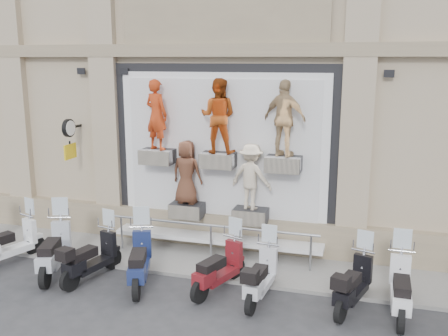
{
  "coord_description": "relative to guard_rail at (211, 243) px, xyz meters",
  "views": [
    {
      "loc": [
        3.4,
        -8.39,
        4.66
      ],
      "look_at": [
        0.35,
        1.9,
        2.3
      ],
      "focal_mm": 40.0,
      "sensor_mm": 36.0,
      "label": 1
    }
  ],
  "objects": [
    {
      "name": "ground",
      "position": [
        0.0,
        -2.0,
        -0.47
      ],
      "size": [
        90.0,
        90.0,
        0.0
      ],
      "primitive_type": "plane",
      "color": "#313133",
      "rests_on": "ground"
    },
    {
      "name": "sidewalk",
      "position": [
        0.0,
        0.1,
        -0.43
      ],
      "size": [
        16.0,
        2.2,
        0.08
      ],
      "primitive_type": "cube",
      "color": "gray",
      "rests_on": "ground"
    },
    {
      "name": "building",
      "position": [
        0.0,
        5.0,
        5.54
      ],
      "size": [
        14.0,
        8.6,
        12.0
      ],
      "primitive_type": null,
      "color": "tan",
      "rests_on": "ground"
    },
    {
      "name": "shop_vitrine",
      "position": [
        0.08,
        0.75,
        1.96
      ],
      "size": [
        5.6,
        0.83,
        4.3
      ],
      "color": "black",
      "rests_on": "ground"
    },
    {
      "name": "guard_rail",
      "position": [
        0.0,
        0.0,
        0.0
      ],
      "size": [
        5.06,
        0.1,
        0.93
      ],
      "primitive_type": null,
      "color": "#9EA0A5",
      "rests_on": "ground"
    },
    {
      "name": "clock_sign_bracket",
      "position": [
        -3.9,
        0.47,
        2.34
      ],
      "size": [
        0.1,
        0.8,
        1.02
      ],
      "color": "black",
      "rests_on": "ground"
    },
    {
      "name": "scooter_b",
      "position": [
        -4.41,
        -1.43,
        0.26
      ],
      "size": [
        1.06,
        1.86,
        1.45
      ],
      "primitive_type": null,
      "rotation": [
        0.0,
        0.0,
        -0.32
      ],
      "color": "white",
      "rests_on": "ground"
    },
    {
      "name": "scooter_c",
      "position": [
        -3.09,
        -1.6,
        0.32
      ],
      "size": [
        1.15,
        2.02,
        1.58
      ],
      "primitive_type": null,
      "rotation": [
        0.0,
        0.0,
        0.32
      ],
      "color": "#A8ADB6",
      "rests_on": "ground"
    },
    {
      "name": "scooter_d",
      "position": [
        -2.16,
        -1.61,
        0.25
      ],
      "size": [
        0.9,
        1.82,
        1.42
      ],
      "primitive_type": null,
      "rotation": [
        0.0,
        0.0,
        -0.24
      ],
      "color": "black",
      "rests_on": "ground"
    },
    {
      "name": "scooter_e",
      "position": [
        -1.06,
        -1.57,
        0.3
      ],
      "size": [
        1.16,
        1.97,
        1.54
      ],
      "primitive_type": null,
      "rotation": [
        0.0,
        0.0,
        0.34
      ],
      "color": "#16214E",
      "rests_on": "ground"
    },
    {
      "name": "scooter_f",
      "position": [
        0.61,
        -1.35,
        0.24
      ],
      "size": [
        1.06,
        1.81,
        1.42
      ],
      "primitive_type": null,
      "rotation": [
        0.0,
        0.0,
        -0.34
      ],
      "color": "maroon",
      "rests_on": "ground"
    },
    {
      "name": "scooter_g",
      "position": [
        1.51,
        -1.5,
        0.23
      ],
      "size": [
        0.63,
        1.73,
        1.38
      ],
      "primitive_type": null,
      "rotation": [
        0.0,
        0.0,
        -0.08
      ],
      "color": "silver",
      "rests_on": "ground"
    },
    {
      "name": "scooter_h",
      "position": [
        3.26,
        -1.34,
        0.23
      ],
      "size": [
        0.98,
        1.79,
        1.4
      ],
      "primitive_type": null,
      "rotation": [
        0.0,
        0.0,
        -0.3
      ],
      "color": "black",
      "rests_on": "ground"
    },
    {
      "name": "scooter_i",
      "position": [
        4.11,
        -1.33,
        0.27
      ],
      "size": [
        0.55,
        1.83,
        1.48
      ],
      "primitive_type": null,
      "rotation": [
        0.0,
        0.0,
        -0.01
      ],
      "color": "white",
      "rests_on": "ground"
    }
  ]
}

